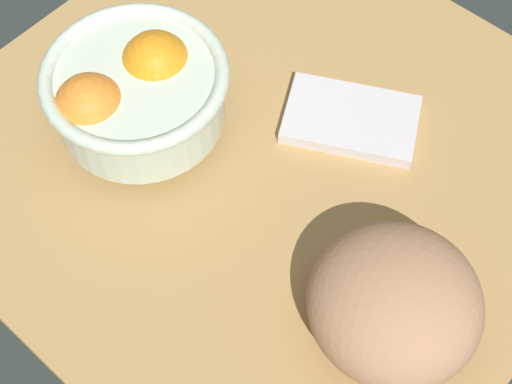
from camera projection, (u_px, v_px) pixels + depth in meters
ground_plane at (269, 156)px, 83.92cm from camera, size 68.33×65.24×3.00cm
fruit_bowl at (135, 92)px, 79.23cm from camera, size 20.10×20.10×10.88cm
bread_loaf at (395, 303)px, 67.69cm from camera, size 22.21×22.17×10.54cm
napkin_folded at (351, 119)px, 83.75cm from camera, size 17.50×15.14×1.56cm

